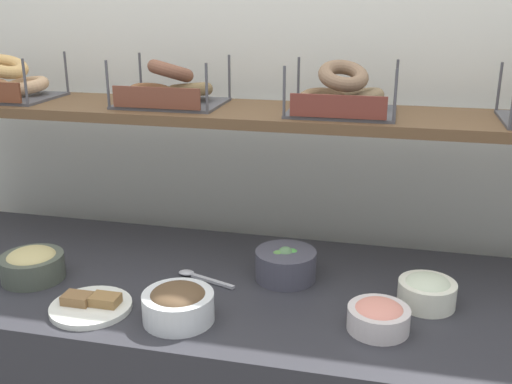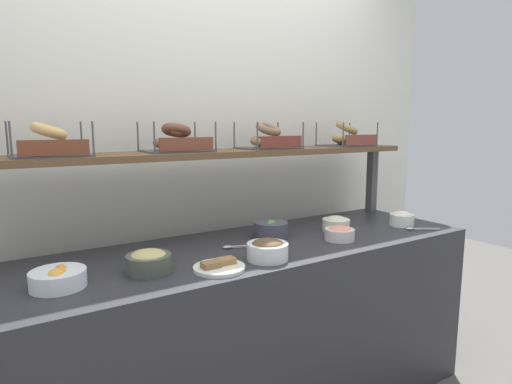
{
  "view_description": "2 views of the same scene",
  "coord_description": "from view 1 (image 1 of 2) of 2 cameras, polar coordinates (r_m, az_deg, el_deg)",
  "views": [
    {
      "loc": [
        0.4,
        -1.4,
        1.6
      ],
      "look_at": [
        0.06,
        0.03,
        1.11
      ],
      "focal_mm": 41.81,
      "sensor_mm": 36.0,
      "label": 1
    },
    {
      "loc": [
        -1.04,
        -1.64,
        1.4
      ],
      "look_at": [
        0.06,
        0.08,
        1.09
      ],
      "focal_mm": 30.19,
      "sensor_mm": 36.0,
      "label": 2
    }
  ],
  "objects": [
    {
      "name": "back_wall",
      "position": [
        2.03,
        1.65,
        7.14
      ],
      "size": [
        3.46,
        0.06,
        2.4
      ],
      "primitive_type": "cube",
      "color": "silver",
      "rests_on": "ground_plane"
    },
    {
      "name": "upper_shelf",
      "position": [
        1.75,
        -0.2,
        7.48
      ],
      "size": [
        2.22,
        0.32,
        0.03
      ],
      "primitive_type": "cube",
      "color": "brown",
      "rests_on": "shelf_riser_left"
    },
    {
      "name": "bowl_hummus",
      "position": [
        1.76,
        -20.61,
        -6.48
      ],
      "size": [
        0.17,
        0.17,
        0.09
      ],
      "color": "#4C5346",
      "rests_on": "deli_counter"
    },
    {
      "name": "bowl_veggie_mix",
      "position": [
        1.65,
        2.86,
        -6.88
      ],
      "size": [
        0.17,
        0.17,
        0.09
      ],
      "color": "#484754",
      "rests_on": "deli_counter"
    },
    {
      "name": "bowl_lox_spread",
      "position": [
        1.45,
        11.64,
        -11.56
      ],
      "size": [
        0.15,
        0.15,
        0.07
      ],
      "color": "silver",
      "rests_on": "deli_counter"
    },
    {
      "name": "bowl_scallion_spread",
      "position": [
        1.58,
        16.04,
        -9.03
      ],
      "size": [
        0.14,
        0.14,
        0.08
      ],
      "color": "white",
      "rests_on": "deli_counter"
    },
    {
      "name": "bowl_chocolate_spread",
      "position": [
        1.46,
        -7.45,
        -10.55
      ],
      "size": [
        0.17,
        0.17,
        0.09
      ],
      "color": "silver",
      "rests_on": "deli_counter"
    },
    {
      "name": "serving_plate_white",
      "position": [
        1.56,
        -15.5,
        -10.42
      ],
      "size": [
        0.2,
        0.2,
        0.04
      ],
      "color": "white",
      "rests_on": "deli_counter"
    },
    {
      "name": "serving_spoon_by_edge",
      "position": [
        1.67,
        -5.59,
        -8.03
      ],
      "size": [
        0.18,
        0.07,
        0.01
      ],
      "color": "#B7B7BC",
      "rests_on": "deli_counter"
    },
    {
      "name": "bagel_basket_plain",
      "position": [
        2.08,
        -22.78,
        9.55
      ],
      "size": [
        0.3,
        0.26,
        0.14
      ],
      "color": "#4C4C51",
      "rests_on": "upper_shelf"
    },
    {
      "name": "bagel_basket_cinnamon_raisin",
      "position": [
        1.83,
        -8.2,
        9.74
      ],
      "size": [
        0.31,
        0.26,
        0.14
      ],
      "color": "#4C4C51",
      "rests_on": "upper_shelf"
    },
    {
      "name": "bagel_basket_poppy",
      "position": [
        1.69,
        8.2,
        9.11
      ],
      "size": [
        0.3,
        0.24,
        0.15
      ],
      "color": "#4C4C51",
      "rests_on": "upper_shelf"
    }
  ]
}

